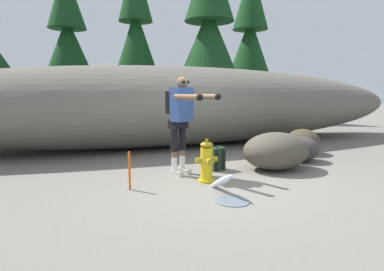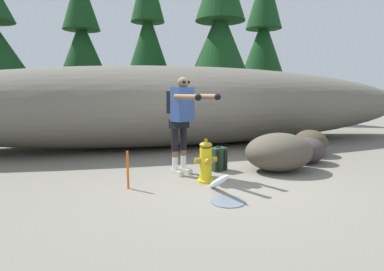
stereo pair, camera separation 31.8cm
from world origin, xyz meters
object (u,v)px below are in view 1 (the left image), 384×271
boulder_large (276,151)px  boulder_small (302,149)px  fire_hydrant (207,162)px  spare_backpack (216,159)px  survey_stake (129,171)px  utility_worker (181,114)px  boulder_mid (303,141)px

boulder_large → boulder_small: bearing=24.1°
fire_hydrant → spare_backpack: (0.46, 0.66, -0.12)m
boulder_small → survey_stake: 3.85m
boulder_large → survey_stake: 2.86m
fire_hydrant → utility_worker: bearing=115.9°
boulder_mid → boulder_small: 0.87m
fire_hydrant → boulder_mid: 3.36m
utility_worker → spare_backpack: 1.16m
fire_hydrant → boulder_large: 1.60m
spare_backpack → boulder_mid: bearing=-91.9°
boulder_mid → boulder_small: size_ratio=1.11×
boulder_mid → survey_stake: size_ratio=1.37×
spare_backpack → fire_hydrant: bearing=127.1°
spare_backpack → survey_stake: 1.86m
boulder_large → boulder_mid: (1.50, 1.08, -0.06)m
spare_backpack → boulder_large: size_ratio=0.36×
boulder_mid → boulder_large: bearing=-144.2°
boulder_large → survey_stake: bearing=-173.6°
boulder_mid → fire_hydrant: bearing=-155.6°
fire_hydrant → boulder_large: size_ratio=0.55×
utility_worker → boulder_mid: (3.33, 0.84, -0.82)m
utility_worker → boulder_large: utility_worker is taller
boulder_large → survey_stake: boulder_large is taller
fire_hydrant → boulder_small: (2.50, 0.73, -0.07)m
spare_backpack → survey_stake: survey_stake is taller
utility_worker → fire_hydrant: bearing=-0.2°
boulder_large → boulder_small: (0.94, 0.42, -0.09)m
boulder_small → utility_worker: bearing=-176.2°
boulder_large → boulder_mid: bearing=35.8°
fire_hydrant → boulder_small: fire_hydrant is taller
boulder_small → boulder_large: bearing=-155.9°
spare_backpack → boulder_mid: (2.60, 0.74, 0.08)m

